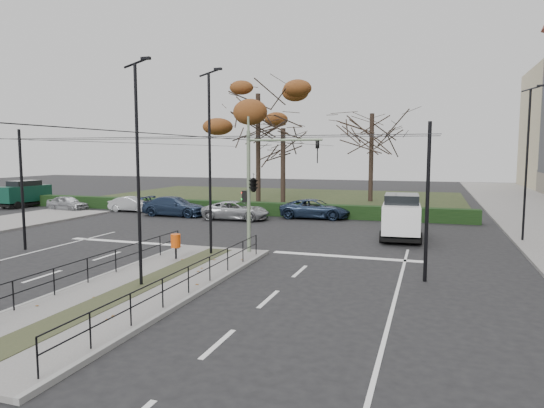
{
  "coord_description": "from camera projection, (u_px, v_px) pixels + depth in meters",
  "views": [
    {
      "loc": [
        9.75,
        -16.86,
        4.85
      ],
      "look_at": [
        1.75,
        7.25,
        2.16
      ],
      "focal_mm": 32.0,
      "sensor_mm": 36.0,
      "label": 1
    }
  ],
  "objects": [
    {
      "name": "median_island",
      "position": [
        138.0,
        289.0,
        17.11
      ],
      "size": [
        4.4,
        15.0,
        0.14
      ],
      "primitive_type": "cube",
      "color": "#615F5C",
      "rests_on": "ground"
    },
    {
      "name": "parked_car_second",
      "position": [
        132.0,
        204.0,
        40.02
      ],
      "size": [
        3.83,
        1.51,
        1.24
      ],
      "primitive_type": "imported",
      "rotation": [
        0.0,
        0.0,
        1.62
      ],
      "color": "#9B9EA2",
      "rests_on": "ground"
    },
    {
      "name": "streetlamp_median_far",
      "position": [
        210.0,
        161.0,
        22.26
      ],
      "size": [
        0.71,
        0.15,
        8.5
      ],
      "color": "black",
      "rests_on": "median_island"
    },
    {
      "name": "bare_tree_near",
      "position": [
        283.0,
        134.0,
        43.89
      ],
      "size": [
        5.22,
        5.22,
        9.25
      ],
      "color": "black",
      "rests_on": "park"
    },
    {
      "name": "streetlamp_median_near",
      "position": [
        138.0,
        172.0,
        16.92
      ],
      "size": [
        0.66,
        0.14,
        7.94
      ],
      "color": "black",
      "rests_on": "median_island"
    },
    {
      "name": "streetlamp_sidewalk",
      "position": [
        527.0,
        162.0,
        25.81
      ],
      "size": [
        0.69,
        0.14,
        8.25
      ],
      "color": "black",
      "rests_on": "sidewalk_east"
    },
    {
      "name": "litter_bin",
      "position": [
        176.0,
        241.0,
        21.53
      ],
      "size": [
        0.43,
        0.43,
        1.11
      ],
      "color": "black",
      "rests_on": "median_island"
    },
    {
      "name": "hedge",
      "position": [
        225.0,
        207.0,
        38.86
      ],
      "size": [
        38.0,
        1.0,
        1.0
      ],
      "primitive_type": "cube",
      "color": "black",
      "rests_on": "ground"
    },
    {
      "name": "rust_tree",
      "position": [
        258.0,
        94.0,
        45.33
      ],
      "size": [
        8.94,
        8.94,
        13.5
      ],
      "color": "black",
      "rests_on": "park"
    },
    {
      "name": "ground",
      "position": [
        174.0,
        274.0,
        19.47
      ],
      "size": [
        140.0,
        140.0,
        0.0
      ],
      "primitive_type": "plane",
      "color": "black",
      "rests_on": "ground"
    },
    {
      "name": "traffic_light",
      "position": [
        255.0,
        182.0,
        22.78
      ],
      "size": [
        3.95,
        2.19,
        5.73
      ],
      "color": "slate",
      "rests_on": "median_island"
    },
    {
      "name": "median_railing",
      "position": [
        136.0,
        264.0,
        16.92
      ],
      "size": [
        4.14,
        13.24,
        0.92
      ],
      "color": "black",
      "rests_on": "median_island"
    },
    {
      "name": "green_van",
      "position": [
        25.0,
        193.0,
        43.52
      ],
      "size": [
        2.18,
        4.76,
        2.37
      ],
      "color": "#0B3125",
      "rests_on": "ground"
    },
    {
      "name": "white_van",
      "position": [
        401.0,
        216.0,
        27.3
      ],
      "size": [
        2.41,
        4.91,
        2.53
      ],
      "color": "white",
      "rests_on": "ground"
    },
    {
      "name": "parked_car_third",
      "position": [
        175.0,
        206.0,
        37.29
      ],
      "size": [
        5.13,
        2.09,
        1.49
      ],
      "primitive_type": "imported",
      "rotation": [
        0.0,
        0.0,
        1.57
      ],
      "color": "#1D2B44",
      "rests_on": "ground"
    },
    {
      "name": "parked_car_first",
      "position": [
        67.0,
        203.0,
        40.55
      ],
      "size": [
        3.89,
        1.94,
        1.27
      ],
      "primitive_type": "imported",
      "rotation": [
        0.0,
        0.0,
        1.45
      ],
      "color": "#9B9EA2",
      "rests_on": "ground"
    },
    {
      "name": "parked_car_fifth",
      "position": [
        315.0,
        209.0,
        35.9
      ],
      "size": [
        5.28,
        2.68,
        1.43
      ],
      "primitive_type": "imported",
      "rotation": [
        0.0,
        0.0,
        1.63
      ],
      "color": "#1D2B44",
      "rests_on": "ground"
    },
    {
      "name": "parked_car_fourth",
      "position": [
        236.0,
        210.0,
        35.19
      ],
      "size": [
        5.01,
        2.56,
        1.35
      ],
      "primitive_type": "imported",
      "rotation": [
        0.0,
        0.0,
        1.64
      ],
      "color": "#9B9EA2",
      "rests_on": "ground"
    },
    {
      "name": "catenary",
      "position": [
        191.0,
        186.0,
        20.64
      ],
      "size": [
        20.0,
        34.0,
        6.0
      ],
      "color": "black",
      "rests_on": "ground"
    },
    {
      "name": "park",
      "position": [
        276.0,
        198.0,
        51.55
      ],
      "size": [
        38.0,
        26.0,
        0.1
      ],
      "primitive_type": "cube",
      "color": "black",
      "rests_on": "ground"
    },
    {
      "name": "bare_tree_center",
      "position": [
        372.0,
        120.0,
        47.03
      ],
      "size": [
        8.41,
        8.41,
        11.37
      ],
      "color": "black",
      "rests_on": "park"
    }
  ]
}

